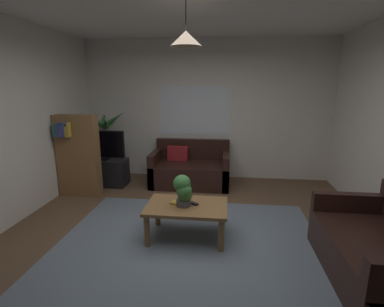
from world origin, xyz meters
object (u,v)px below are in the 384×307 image
at_px(tv, 101,145).
at_px(book_on_table_0, 176,203).
at_px(potted_plant_on_table, 183,190).
at_px(pendant_lamp, 186,38).
at_px(couch_right_side, 382,255).
at_px(coffee_table, 187,210).
at_px(remote_on_table_0, 192,203).
at_px(bookshelf_corner, 78,155).
at_px(tv_stand, 103,172).
at_px(couch_under_window, 191,170).
at_px(potted_palm_corner, 106,146).

bearing_deg(tv, book_on_table_0, -45.18).
height_order(potted_plant_on_table, pendant_lamp, pendant_lamp).
relative_size(couch_right_side, coffee_table, 1.50).
height_order(remote_on_table_0, bookshelf_corner, bookshelf_corner).
xyz_separation_m(tv_stand, tv, (0.00, -0.02, 0.54)).
bearing_deg(tv, couch_under_window, 9.16).
height_order(couch_under_window, tv, tv).
distance_m(coffee_table, pendant_lamp, 2.01).
xyz_separation_m(potted_plant_on_table, pendant_lamp, (0.03, 0.03, 1.73)).
distance_m(couch_right_side, pendant_lamp, 2.96).
distance_m(book_on_table_0, bookshelf_corner, 2.27).
distance_m(potted_plant_on_table, bookshelf_corner, 2.37).
relative_size(tv_stand, tv, 1.00).
xyz_separation_m(remote_on_table_0, bookshelf_corner, (-2.11, 1.20, 0.27)).
distance_m(couch_right_side, remote_on_table_0, 2.04).
height_order(tv_stand, tv, tv).
bearing_deg(pendant_lamp, tv, 136.59).
bearing_deg(bookshelf_corner, potted_plant_on_table, -32.25).
xyz_separation_m(coffee_table, potted_plant_on_table, (-0.03, -0.03, 0.27)).
height_order(book_on_table_0, pendant_lamp, pendant_lamp).
distance_m(book_on_table_0, potted_palm_corner, 2.90).
distance_m(couch_under_window, tv, 1.75).
bearing_deg(tv, potted_palm_corner, 104.14).
xyz_separation_m(couch_under_window, bookshelf_corner, (-1.84, -0.79, 0.44)).
relative_size(remote_on_table_0, tv_stand, 0.18).
bearing_deg(remote_on_table_0, bookshelf_corner, 94.69).
bearing_deg(bookshelf_corner, couch_under_window, 23.21).
relative_size(couch_under_window, coffee_table, 1.47).
height_order(coffee_table, pendant_lamp, pendant_lamp).
bearing_deg(book_on_table_0, tv, 134.82).
bearing_deg(couch_right_side, remote_on_table_0, -108.46).
relative_size(couch_right_side, potted_palm_corner, 1.06).
relative_size(couch_under_window, tv_stand, 1.63).
distance_m(couch_under_window, couch_right_side, 3.42).
relative_size(potted_plant_on_table, tv_stand, 0.44).
bearing_deg(tv_stand, bookshelf_corner, -108.86).
distance_m(book_on_table_0, potted_plant_on_table, 0.23).
distance_m(couch_right_side, tv, 4.55).
height_order(tv_stand, bookshelf_corner, bookshelf_corner).
relative_size(remote_on_table_0, potted_palm_corner, 0.11).
bearing_deg(tv, bookshelf_corner, -109.58).
xyz_separation_m(couch_under_window, remote_on_table_0, (0.27, -1.99, 0.17)).
xyz_separation_m(couch_under_window, coffee_table, (0.20, -2.02, 0.09)).
relative_size(book_on_table_0, tv, 0.13).
relative_size(coffee_table, bookshelf_corner, 0.71).
xyz_separation_m(couch_under_window, book_on_table_0, (0.07, -2.00, 0.17)).
bearing_deg(potted_plant_on_table, remote_on_table_0, 34.63).
height_order(couch_under_window, couch_right_side, same).
height_order(couch_right_side, tv, tv).
relative_size(couch_right_side, tv, 1.65).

